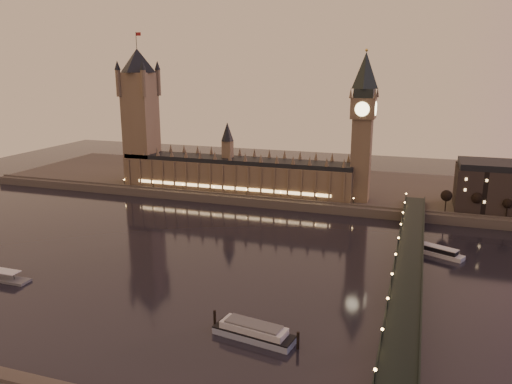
# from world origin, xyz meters

# --- Properties ---
(ground) EXTENTS (700.00, 700.00, 0.00)m
(ground) POSITION_xyz_m (0.00, 0.00, 0.00)
(ground) COLOR black
(ground) RESTS_ON ground
(far_embankment) EXTENTS (560.00, 130.00, 6.00)m
(far_embankment) POSITION_xyz_m (30.00, 165.00, 3.00)
(far_embankment) COLOR #423D35
(far_embankment) RESTS_ON ground
(palace_of_westminster) EXTENTS (180.00, 26.62, 52.00)m
(palace_of_westminster) POSITION_xyz_m (-40.12, 120.99, 21.71)
(palace_of_westminster) COLOR brown
(palace_of_westminster) RESTS_ON ground
(victoria_tower) EXTENTS (31.68, 31.68, 118.00)m
(victoria_tower) POSITION_xyz_m (-120.00, 121.00, 65.79)
(victoria_tower) COLOR brown
(victoria_tower) RESTS_ON ground
(big_ben) EXTENTS (17.68, 17.68, 104.00)m
(big_ben) POSITION_xyz_m (53.99, 120.99, 63.95)
(big_ben) COLOR brown
(big_ben) RESTS_ON ground
(westminster_bridge) EXTENTS (13.20, 260.00, 15.30)m
(westminster_bridge) POSITION_xyz_m (91.61, 0.00, 5.52)
(westminster_bridge) COLOR black
(westminster_bridge) RESTS_ON ground
(bare_tree_0) EXTENTS (6.41, 6.41, 13.03)m
(bare_tree_0) POSITION_xyz_m (113.03, 109.00, 15.74)
(bare_tree_0) COLOR black
(bare_tree_0) RESTS_ON ground
(bare_tree_1) EXTENTS (6.41, 6.41, 13.03)m
(bare_tree_1) POSITION_xyz_m (129.90, 109.00, 15.74)
(bare_tree_1) COLOR black
(bare_tree_1) RESTS_ON ground
(bare_tree_2) EXTENTS (6.41, 6.41, 13.03)m
(bare_tree_2) POSITION_xyz_m (146.77, 109.00, 15.74)
(bare_tree_2) COLOR black
(bare_tree_2) RESTS_ON ground
(cruise_boat_b) EXTENTS (27.55, 17.54, 5.02)m
(cruise_boat_b) POSITION_xyz_m (106.21, 42.50, 2.21)
(cruise_boat_b) COLOR silver
(cruise_boat_b) RESTS_ON ground
(moored_barge) EXTENTS (35.72, 13.53, 6.63)m
(moored_barge) POSITION_xyz_m (39.74, -68.87, 2.80)
(moored_barge) COLOR #8F9FB6
(moored_barge) RESTS_ON ground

